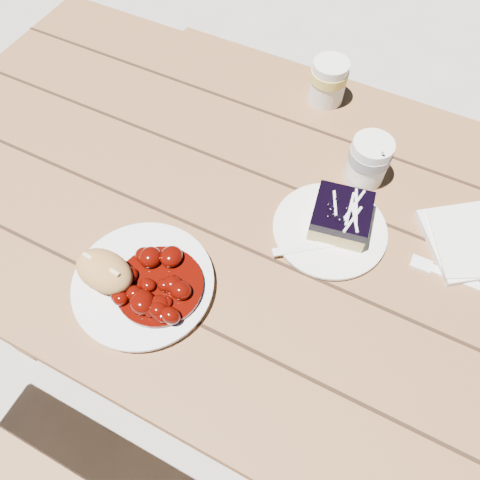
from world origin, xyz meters
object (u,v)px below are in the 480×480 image
at_px(bread_roll, 104,271).
at_px(dessert_plate, 329,230).
at_px(main_plate, 144,284).
at_px(picnic_table, 374,307).
at_px(second_cup, 328,82).
at_px(coffee_cup, 368,161).
at_px(blueberry_cake, 341,216).

relative_size(bread_roll, dessert_plate, 0.52).
bearing_deg(dessert_plate, main_plate, -134.29).
xyz_separation_m(picnic_table, main_plate, (-0.37, -0.22, 0.17)).
relative_size(bread_roll, second_cup, 1.10).
xyz_separation_m(main_plate, coffee_cup, (0.25, 0.39, 0.04)).
height_order(picnic_table, second_cup, second_cup).
bearing_deg(second_cup, dessert_plate, -67.17).
distance_m(picnic_table, bread_roll, 0.53).
bearing_deg(second_cup, main_plate, -100.51).
bearing_deg(main_plate, coffee_cup, 57.42).
xyz_separation_m(bread_roll, dessert_plate, (0.29, 0.26, -0.04)).
distance_m(picnic_table, second_cup, 0.47).
bearing_deg(bread_roll, dessert_plate, 41.99).
relative_size(picnic_table, bread_roll, 19.47).
bearing_deg(main_plate, blueberry_cake, 46.24).
bearing_deg(dessert_plate, picnic_table, -8.29).
relative_size(dessert_plate, coffee_cup, 2.11).
height_order(picnic_table, dessert_plate, dessert_plate).
distance_m(dessert_plate, second_cup, 0.34).
relative_size(picnic_table, coffee_cup, 21.39).
height_order(main_plate, blueberry_cake, blueberry_cake).
relative_size(picnic_table, dessert_plate, 10.13).
height_order(main_plate, second_cup, second_cup).
height_order(picnic_table, blueberry_cake, blueberry_cake).
height_order(main_plate, dessert_plate, main_plate).
relative_size(dessert_plate, second_cup, 2.11).
height_order(dessert_plate, blueberry_cake, blueberry_cake).
bearing_deg(blueberry_cake, bread_roll, -147.58).
relative_size(blueberry_cake, second_cup, 1.20).
relative_size(main_plate, blueberry_cake, 2.03).
xyz_separation_m(picnic_table, dessert_plate, (-0.13, 0.02, 0.17)).
relative_size(main_plate, second_cup, 2.44).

